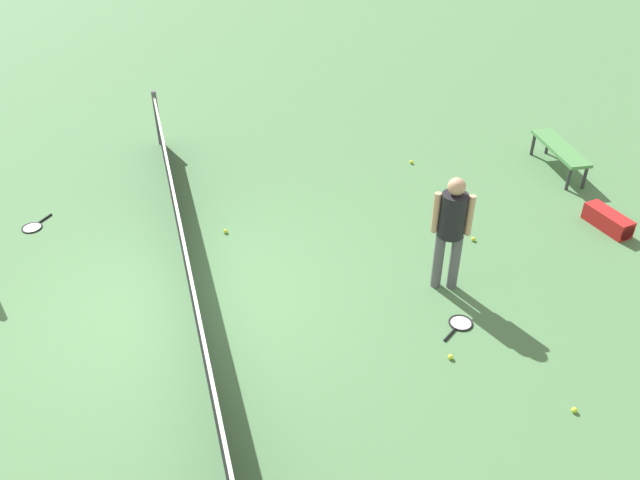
# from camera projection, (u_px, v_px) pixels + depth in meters

# --- Properties ---
(ground_plane) EXTENTS (40.00, 40.00, 0.00)m
(ground_plane) POSITION_uv_depth(u_px,v_px,m) (193.00, 303.00, 8.69)
(ground_plane) COLOR #4C7A4C
(court_net) EXTENTS (10.09, 0.09, 1.07)m
(court_net) POSITION_uv_depth(u_px,v_px,m) (188.00, 273.00, 8.41)
(court_net) COLOR #4C4C51
(court_net) RESTS_ON ground_plane
(player_near_side) EXTENTS (0.45, 0.51, 1.70)m
(player_near_side) POSITION_uv_depth(u_px,v_px,m) (451.00, 225.00, 8.42)
(player_near_side) COLOR #595960
(player_near_side) RESTS_ON ground_plane
(tennis_racket_near_player) EXTENTS (0.48, 0.57, 0.03)m
(tennis_racket_near_player) POSITION_uv_depth(u_px,v_px,m) (460.00, 324.00, 8.33)
(tennis_racket_near_player) COLOR black
(tennis_racket_near_player) RESTS_ON ground_plane
(tennis_racket_far_player) EXTENTS (0.55, 0.51, 0.03)m
(tennis_racket_far_player) POSITION_uv_depth(u_px,v_px,m) (33.00, 227.00, 10.20)
(tennis_racket_far_player) COLOR black
(tennis_racket_far_player) RESTS_ON ground_plane
(tennis_ball_near_player) EXTENTS (0.07, 0.07, 0.07)m
(tennis_ball_near_player) POSITION_uv_depth(u_px,v_px,m) (451.00, 357.00, 7.81)
(tennis_ball_near_player) COLOR #C6E033
(tennis_ball_near_player) RESTS_ON ground_plane
(tennis_ball_midcourt) EXTENTS (0.07, 0.07, 0.07)m
(tennis_ball_midcourt) POSITION_uv_depth(u_px,v_px,m) (226.00, 231.00, 10.06)
(tennis_ball_midcourt) COLOR #C6E033
(tennis_ball_midcourt) RESTS_ON ground_plane
(tennis_ball_baseline) EXTENTS (0.07, 0.07, 0.07)m
(tennis_ball_baseline) POSITION_uv_depth(u_px,v_px,m) (411.00, 162.00, 11.94)
(tennis_ball_baseline) COLOR #C6E033
(tennis_ball_baseline) RESTS_ON ground_plane
(tennis_ball_stray_left) EXTENTS (0.07, 0.07, 0.07)m
(tennis_ball_stray_left) POSITION_uv_depth(u_px,v_px,m) (473.00, 239.00, 9.88)
(tennis_ball_stray_left) COLOR #C6E033
(tennis_ball_stray_left) RESTS_ON ground_plane
(tennis_ball_stray_right) EXTENTS (0.07, 0.07, 0.07)m
(tennis_ball_stray_right) POSITION_uv_depth(u_px,v_px,m) (574.00, 410.00, 7.14)
(tennis_ball_stray_right) COLOR #C6E033
(tennis_ball_stray_right) RESTS_ON ground_plane
(courtside_bench) EXTENTS (1.53, 0.54, 0.48)m
(courtside_bench) POSITION_uv_depth(u_px,v_px,m) (560.00, 150.00, 11.51)
(courtside_bench) COLOR #4C8C4C
(courtside_bench) RESTS_ON ground_plane
(equipment_bag) EXTENTS (0.84, 0.41, 0.28)m
(equipment_bag) POSITION_uv_depth(u_px,v_px,m) (609.00, 221.00, 10.09)
(equipment_bag) COLOR #B21E1E
(equipment_bag) RESTS_ON ground_plane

